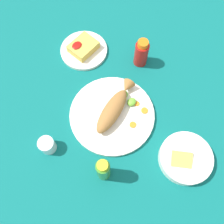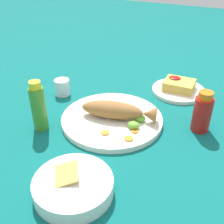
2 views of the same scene
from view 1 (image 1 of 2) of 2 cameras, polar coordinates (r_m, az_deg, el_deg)
name	(u,v)px [view 1 (image 1 of 2)]	position (r m, az deg, el deg)	size (l,w,h in m)	color
ground_plane	(112,116)	(1.01, 0.00, -0.84)	(4.00, 4.00, 0.00)	#0C605B
main_plate	(112,115)	(1.00, 0.00, -0.64)	(0.34, 0.34, 0.02)	white
fried_fish	(114,108)	(0.98, 0.47, 0.96)	(0.26, 0.11, 0.06)	#996633
fork_near	(90,111)	(1.00, -4.95, 0.19)	(0.10, 0.17, 0.00)	silver
fork_far	(95,102)	(1.02, -3.96, 2.38)	(0.12, 0.16, 0.00)	silver
carrot_slice_near	(133,125)	(0.98, 4.79, -2.92)	(0.03, 0.03, 0.00)	orange
carrot_slice_mid	(145,111)	(1.01, 7.45, 0.32)	(0.03, 0.03, 0.00)	orange
carrot_slice_far	(137,104)	(1.02, 5.69, 1.91)	(0.02, 0.02, 0.00)	orange
lime_wedge_main	(132,102)	(1.01, 4.52, 2.29)	(0.04, 0.03, 0.02)	#6BB233
lime_wedge_side	(123,95)	(1.02, 2.60, 3.96)	(0.04, 0.03, 0.02)	#6BB233
hot_sauce_bottle_red	(141,53)	(1.09, 6.72, 13.22)	(0.06, 0.06, 0.14)	#B21914
hot_sauce_bottle_green	(103,170)	(0.87, -2.00, -13.10)	(0.05, 0.05, 0.17)	#3D8428
salt_cup	(48,145)	(0.98, -14.52, -7.42)	(0.06, 0.06, 0.06)	silver
side_plate_fries	(84,50)	(1.17, -6.43, 13.84)	(0.21, 0.21, 0.01)	white
fries_pile	(83,47)	(1.15, -6.62, 14.59)	(0.12, 0.09, 0.04)	gold
guacamole_bowl	(185,158)	(0.98, 16.44, -10.05)	(0.20, 0.20, 0.06)	white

